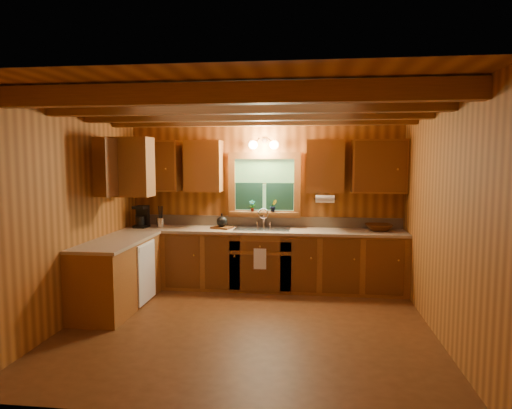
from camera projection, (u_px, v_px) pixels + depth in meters
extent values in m
plane|color=#5A3215|center=(248.00, 326.00, 5.22)|extent=(4.20, 4.20, 0.00)
plane|color=brown|center=(247.00, 99.00, 4.97)|extent=(4.20, 4.20, 0.00)
plane|color=brown|center=(265.00, 201.00, 6.97)|extent=(4.20, 0.00, 4.20)
plane|color=brown|center=(211.00, 248.00, 3.22)|extent=(4.20, 0.00, 4.20)
plane|color=brown|center=(74.00, 213.00, 5.35)|extent=(0.00, 3.80, 3.80)
plane|color=brown|center=(440.00, 219.00, 4.84)|extent=(0.00, 3.80, 3.80)
cube|color=brown|center=(228.00, 94.00, 3.79)|extent=(4.20, 0.14, 0.18)
cube|color=brown|center=(242.00, 105.00, 4.58)|extent=(4.20, 0.14, 0.18)
cube|color=brown|center=(252.00, 113.00, 5.37)|extent=(4.20, 0.14, 0.18)
cube|color=brown|center=(260.00, 119.00, 6.17)|extent=(4.20, 0.14, 0.18)
cube|color=brown|center=(262.00, 260.00, 6.75)|extent=(4.20, 0.62, 0.86)
cube|color=brown|center=(118.00, 275.00, 5.87)|extent=(0.62, 1.60, 0.86)
cube|color=tan|center=(262.00, 231.00, 6.71)|extent=(4.20, 0.66, 0.04)
cube|color=tan|center=(117.00, 241.00, 5.82)|extent=(0.64, 1.60, 0.04)
cube|color=tan|center=(264.00, 221.00, 6.99)|extent=(4.20, 0.02, 0.16)
cube|color=white|center=(147.00, 272.00, 6.03)|extent=(0.02, 0.60, 0.80)
cube|color=brown|center=(155.00, 166.00, 6.96)|extent=(0.78, 0.34, 0.78)
cube|color=brown|center=(204.00, 166.00, 6.86)|extent=(0.55, 0.34, 0.78)
cube|color=brown|center=(325.00, 166.00, 6.64)|extent=(0.55, 0.34, 0.78)
cube|color=brown|center=(379.00, 166.00, 6.55)|extent=(0.78, 0.34, 0.78)
cube|color=brown|center=(111.00, 167.00, 5.95)|extent=(0.34, 1.10, 0.78)
cube|color=brown|center=(264.00, 156.00, 6.87)|extent=(1.12, 0.08, 0.10)
cube|color=brown|center=(264.00, 214.00, 6.95)|extent=(1.12, 0.08, 0.10)
cube|color=brown|center=(232.00, 185.00, 6.97)|extent=(0.10, 0.08, 0.80)
cube|color=brown|center=(297.00, 185.00, 6.85)|extent=(0.10, 0.08, 0.80)
cube|color=#427933|center=(265.00, 185.00, 6.94)|extent=(0.92, 0.01, 0.80)
cube|color=#123327|center=(249.00, 196.00, 6.96)|extent=(0.42, 0.02, 0.42)
cube|color=#123327|center=(280.00, 196.00, 6.91)|extent=(0.42, 0.02, 0.42)
cylinder|color=black|center=(264.00, 184.00, 6.92)|extent=(0.92, 0.01, 0.01)
cube|color=brown|center=(264.00, 213.00, 6.91)|extent=(1.06, 0.14, 0.04)
cylinder|color=black|center=(264.00, 141.00, 6.84)|extent=(0.08, 0.03, 0.08)
cylinder|color=black|center=(257.00, 140.00, 6.80)|extent=(0.09, 0.17, 0.08)
cylinder|color=black|center=(271.00, 140.00, 6.77)|extent=(0.09, 0.17, 0.08)
sphere|color=#FFE0A5|center=(253.00, 145.00, 6.75)|extent=(0.13, 0.13, 0.13)
sphere|color=#FFE0A5|center=(274.00, 145.00, 6.71)|extent=(0.13, 0.13, 0.13)
cylinder|color=white|center=(325.00, 199.00, 6.49)|extent=(0.27, 0.11, 0.11)
cube|color=white|center=(260.00, 259.00, 6.42)|extent=(0.18, 0.01, 0.30)
cube|color=silver|center=(262.00, 229.00, 6.71)|extent=(0.82, 0.48, 0.02)
cube|color=#262628|center=(250.00, 233.00, 6.74)|extent=(0.34, 0.40, 0.14)
cube|color=#262628|center=(275.00, 233.00, 6.70)|extent=(0.34, 0.40, 0.14)
cylinder|color=silver|center=(264.00, 220.00, 6.88)|extent=(0.04, 0.04, 0.22)
torus|color=silver|center=(263.00, 214.00, 6.81)|extent=(0.16, 0.02, 0.16)
cube|color=black|center=(141.00, 226.00, 6.89)|extent=(0.19, 0.23, 0.03)
cube|color=black|center=(143.00, 215.00, 6.95)|extent=(0.19, 0.08, 0.31)
cube|color=black|center=(140.00, 207.00, 6.84)|extent=(0.19, 0.21, 0.04)
cylinder|color=black|center=(141.00, 221.00, 6.85)|extent=(0.12, 0.12, 0.14)
cylinder|color=silver|center=(160.00, 223.00, 6.91)|extent=(0.12, 0.12, 0.15)
cylinder|color=black|center=(159.00, 213.00, 6.89)|extent=(0.03, 0.04, 0.21)
cylinder|color=black|center=(160.00, 213.00, 6.89)|extent=(0.01, 0.01, 0.21)
cylinder|color=black|center=(161.00, 213.00, 6.90)|extent=(0.03, 0.04, 0.21)
cylinder|color=black|center=(162.00, 213.00, 6.91)|extent=(0.04, 0.06, 0.21)
cube|color=#5F3314|center=(222.00, 228.00, 6.78)|extent=(0.35, 0.29, 0.03)
sphere|color=black|center=(222.00, 222.00, 6.77)|extent=(0.16, 0.16, 0.16)
cylinder|color=black|center=(222.00, 215.00, 6.76)|extent=(0.03, 0.03, 0.04)
imported|color=#48230C|center=(379.00, 227.00, 6.57)|extent=(0.41, 0.41, 0.10)
imported|color=#5F3314|center=(252.00, 206.00, 6.91)|extent=(0.11, 0.08, 0.18)
imported|color=#5F3314|center=(273.00, 206.00, 6.87)|extent=(0.13, 0.12, 0.19)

